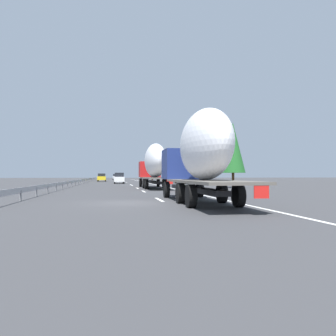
{
  "coord_description": "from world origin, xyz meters",
  "views": [
    {
      "loc": [
        -18.23,
        0.93,
        1.45
      ],
      "look_at": [
        11.77,
        -3.9,
        2.07
      ],
      "focal_mm": 36.99,
      "sensor_mm": 36.0,
      "label": 1
    }
  ],
  "objects": [
    {
      "name": "ground_plane",
      "position": [
        40.0,
        0.0,
        0.0
      ],
      "size": [
        260.0,
        260.0,
        0.0
      ],
      "primitive_type": "plane",
      "color": "#38383A"
    },
    {
      "name": "lane_stripe_0",
      "position": [
        2.0,
        -1.8,
        0.0
      ],
      "size": [
        3.2,
        0.2,
        0.01
      ],
      "primitive_type": "cube",
      "color": "white",
      "rests_on": "ground_plane"
    },
    {
      "name": "lane_stripe_1",
      "position": [
        12.45,
        -1.8,
        0.0
      ],
      "size": [
        3.2,
        0.2,
        0.01
      ],
      "primitive_type": "cube",
      "color": "white",
      "rests_on": "ground_plane"
    },
    {
      "name": "lane_stripe_2",
      "position": [
        20.04,
        -1.8,
        0.0
      ],
      "size": [
        3.2,
        0.2,
        0.01
      ],
      "primitive_type": "cube",
      "color": "white",
      "rests_on": "ground_plane"
    },
    {
      "name": "lane_stripe_3",
      "position": [
        30.87,
        -1.8,
        0.0
      ],
      "size": [
        3.2,
        0.2,
        0.01
      ],
      "primitive_type": "cube",
      "color": "white",
      "rests_on": "ground_plane"
    },
    {
      "name": "lane_stripe_4",
      "position": [
        34.14,
        -1.8,
        0.0
      ],
      "size": [
        3.2,
        0.2,
        0.01
      ],
      "primitive_type": "cube",
      "color": "white",
      "rests_on": "ground_plane"
    },
    {
      "name": "lane_stripe_5",
      "position": [
        51.66,
        -1.8,
        0.0
      ],
      "size": [
        3.2,
        0.2,
        0.01
      ],
      "primitive_type": "cube",
      "color": "white",
      "rests_on": "ground_plane"
    },
    {
      "name": "edge_line_right",
      "position": [
        45.0,
        -5.5,
        0.0
      ],
      "size": [
        110.0,
        0.2,
        0.01
      ],
      "primitive_type": "cube",
      "color": "white",
      "rests_on": "ground_plane"
    },
    {
      "name": "truck_lead",
      "position": [
        19.53,
        -3.6,
        2.68
      ],
      "size": [
        13.95,
        2.55,
        4.81
      ],
      "color": "#B21919",
      "rests_on": "ground_plane"
    },
    {
      "name": "truck_trailing",
      "position": [
        -0.59,
        -3.6,
        2.6
      ],
      "size": [
        12.82,
        2.55,
        4.71
      ],
      "color": "navy",
      "rests_on": "ground_plane"
    },
    {
      "name": "car_silver_hatch",
      "position": [
        94.58,
        -0.05,
        0.9
      ],
      "size": [
        4.4,
        1.87,
        1.77
      ],
      "color": "#ADB2B7",
      "rests_on": "ground_plane"
    },
    {
      "name": "car_white_van",
      "position": [
        41.8,
        -0.21,
        0.94
      ],
      "size": [
        4.7,
        1.74,
        1.85
      ],
      "color": "white",
      "rests_on": "ground_plane"
    },
    {
      "name": "car_yellow_coupe",
      "position": [
        61.99,
        3.34,
        0.92
      ],
      "size": [
        4.39,
        1.89,
        1.8
      ],
      "color": "gold",
      "rests_on": "ground_plane"
    },
    {
      "name": "road_sign",
      "position": [
        39.93,
        -6.7,
        2.04
      ],
      "size": [
        0.1,
        0.9,
        2.93
      ],
      "color": "gray",
      "rests_on": "ground_plane"
    },
    {
      "name": "tree_0",
      "position": [
        52.9,
        -10.06,
        3.97
      ],
      "size": [
        3.47,
        3.47,
        6.26
      ],
      "color": "#472D19",
      "rests_on": "ground_plane"
    },
    {
      "name": "tree_1",
      "position": [
        38.42,
        -11.12,
        4.32
      ],
      "size": [
        3.99,
        3.99,
        7.1
      ],
      "color": "#472D19",
      "rests_on": "ground_plane"
    },
    {
      "name": "tree_2",
      "position": [
        44.38,
        -10.61,
        3.88
      ],
      "size": [
        3.62,
        3.62,
        6.13
      ],
      "color": "#472D19",
      "rests_on": "ground_plane"
    },
    {
      "name": "tree_3",
      "position": [
        19.38,
        -12.62,
        4.57
      ],
      "size": [
        2.79,
        2.79,
        7.45
      ],
      "color": "#472D19",
      "rests_on": "ground_plane"
    },
    {
      "name": "tree_4",
      "position": [
        79.32,
        -10.24,
        4.52
      ],
      "size": [
        2.9,
        2.9,
        7.18
      ],
      "color": "#472D19",
      "rests_on": "ground_plane"
    },
    {
      "name": "guardrail_median",
      "position": [
        43.0,
        6.0,
        0.58
      ],
      "size": [
        94.0,
        0.1,
        0.76
      ],
      "color": "#9EA0A5",
      "rests_on": "ground_plane"
    }
  ]
}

